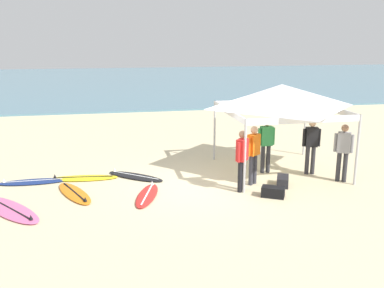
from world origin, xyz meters
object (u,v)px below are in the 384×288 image
surfboard_navy (33,182)px  surfboard_pink (10,209)px  surfboard_red (147,195)px  surfboard_yellow (83,178)px  person_red (242,157)px  surfboard_black (135,176)px  person_orange (253,151)px  person_black (311,143)px  surfboard_orange (75,193)px  person_green (266,142)px  person_grey (343,149)px  canopy_tent (281,96)px  gear_bag_by_pole (273,192)px  gear_bag_near_tent (283,181)px

surfboard_navy → surfboard_pink: bearing=-95.9°
surfboard_red → surfboard_yellow: size_ratio=0.91×
surfboard_yellow → person_red: bearing=-23.5°
surfboard_black → person_red: person_red is taller
person_orange → person_black: 2.13m
surfboard_orange → person_green: bearing=8.4°
person_orange → person_grey: bearing=-5.7°
surfboard_yellow → canopy_tent: bearing=-3.3°
person_grey → person_black: bearing=125.2°
surfboard_yellow → surfboard_navy: bearing=-177.5°
gear_bag_by_pole → surfboard_orange: bearing=166.9°
person_green → surfboard_yellow: bearing=175.7°
surfboard_red → surfboard_navy: size_ratio=0.96×
person_green → person_black: (1.30, -0.40, 0.00)m
person_green → person_black: size_ratio=1.00×
person_red → surfboard_orange: bearing=172.3°
surfboard_black → person_orange: bearing=-21.0°
person_red → gear_bag_near_tent: size_ratio=2.85×
person_green → surfboard_red: bearing=-160.2°
surfboard_yellow → surfboard_red: bearing=-45.8°
canopy_tent → surfboard_navy: bearing=177.8°
person_grey → gear_bag_near_tent: size_ratio=2.85×
person_black → person_red: (-2.55, -1.06, 0.00)m
surfboard_red → gear_bag_by_pole: size_ratio=3.12×
person_black → surfboard_pink: bearing=-171.3°
person_orange → person_green: (0.75, 0.97, 0.00)m
surfboard_black → surfboard_pink: same height
canopy_tent → gear_bag_by_pole: (-1.00, -2.14, -2.25)m
surfboard_navy → surfboard_pink: same height
surfboard_pink → surfboard_yellow: (1.64, 2.13, 0.00)m
surfboard_orange → person_red: (4.51, -0.61, 0.95)m
surfboard_black → surfboard_orange: same height
surfboard_navy → person_red: (5.77, -1.82, 0.95)m
person_grey → person_green: (-1.89, 1.24, 0.00)m
person_orange → surfboard_black: bearing=159.0°
surfboard_red → person_black: bearing=10.8°
surfboard_orange → person_orange: (5.00, -0.12, 0.95)m
surfboard_yellow → surfboard_black: bearing=-4.9°
surfboard_pink → person_grey: (9.11, 0.47, 0.95)m
surfboard_black → gear_bag_by_pole: size_ratio=3.05×
surfboard_pink → surfboard_yellow: bearing=52.4°
surfboard_pink → gear_bag_near_tent: (7.28, 0.43, 0.10)m
surfboard_red → surfboard_orange: (-1.92, 0.53, -0.00)m
canopy_tent → surfboard_pink: canopy_tent is taller
gear_bag_near_tent → person_green: bearing=92.4°
surfboard_black → gear_bag_by_pole: 4.21m
surfboard_navy → person_orange: person_orange is taller
canopy_tent → gear_bag_near_tent: canopy_tent is taller
surfboard_black → person_red: bearing=-32.1°
surfboard_navy → surfboard_yellow: bearing=2.5°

